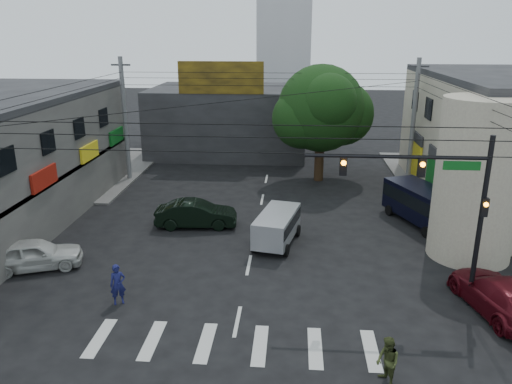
# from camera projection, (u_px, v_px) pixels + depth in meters

# --- Properties ---
(ground) EXTENTS (160.00, 160.00, 0.00)m
(ground) POSITION_uv_depth(u_px,v_px,m) (245.00, 285.00, 22.51)
(ground) COLOR black
(ground) RESTS_ON ground
(sidewalk_far_left) EXTENTS (16.00, 16.00, 0.15)m
(sidewalk_far_left) POSITION_uv_depth(u_px,v_px,m) (48.00, 170.00, 40.88)
(sidewalk_far_left) COLOR #514F4C
(sidewalk_far_left) RESTS_ON ground
(sidewalk_far_right) EXTENTS (16.00, 16.00, 0.15)m
(sidewalk_far_right) POSITION_uv_depth(u_px,v_px,m) (501.00, 179.00, 38.24)
(sidewalk_far_right) COLOR #514F4C
(sidewalk_far_right) RESTS_ON ground
(corner_column) EXTENTS (4.00, 4.00, 8.00)m
(corner_column) POSITION_uv_depth(u_px,v_px,m) (477.00, 180.00, 24.26)
(corner_column) COLOR gray
(corner_column) RESTS_ON ground
(building_far) EXTENTS (14.00, 10.00, 6.00)m
(building_far) POSITION_uv_depth(u_px,v_px,m) (229.00, 120.00, 46.54)
(building_far) COLOR #232326
(building_far) RESTS_ON ground
(billboard) EXTENTS (7.00, 0.30, 2.60)m
(billboard) POSITION_uv_depth(u_px,v_px,m) (221.00, 78.00, 40.57)
(billboard) COLOR olive
(billboard) RESTS_ON building_far
(street_tree) EXTENTS (6.40, 6.40, 8.70)m
(street_tree) POSITION_uv_depth(u_px,v_px,m) (321.00, 109.00, 36.66)
(street_tree) COLOR black
(street_tree) RESTS_ON ground
(traffic_gantry) EXTENTS (7.10, 0.35, 7.20)m
(traffic_gantry) POSITION_uv_depth(u_px,v_px,m) (440.00, 194.00, 19.49)
(traffic_gantry) COLOR black
(traffic_gantry) RESTS_ON ground
(utility_pole_far_left) EXTENTS (0.32, 0.32, 9.20)m
(utility_pole_far_left) POSITION_uv_depth(u_px,v_px,m) (125.00, 120.00, 37.04)
(utility_pole_far_left) COLOR #59595B
(utility_pole_far_left) RESTS_ON ground
(utility_pole_far_right) EXTENTS (0.32, 0.32, 9.20)m
(utility_pole_far_right) POSITION_uv_depth(u_px,v_px,m) (413.00, 124.00, 35.50)
(utility_pole_far_right) COLOR #59595B
(utility_pole_far_right) RESTS_ON ground
(dark_sedan) EXTENTS (2.45, 4.97, 1.55)m
(dark_sedan) POSITION_uv_depth(u_px,v_px,m) (196.00, 214.00, 29.01)
(dark_sedan) COLOR black
(dark_sedan) RESTS_ON ground
(white_compact) EXTENTS (4.57, 5.51, 1.49)m
(white_compact) POSITION_uv_depth(u_px,v_px,m) (34.00, 254.00, 23.83)
(white_compact) COLOR #BCBCB8
(white_compact) RESTS_ON ground
(maroon_sedan) EXTENTS (4.47, 6.27, 1.55)m
(maroon_sedan) POSITION_uv_depth(u_px,v_px,m) (500.00, 295.00, 20.08)
(maroon_sedan) COLOR #4C0A13
(maroon_sedan) RESTS_ON ground
(silver_minivan) EXTENTS (4.76, 3.39, 1.74)m
(silver_minivan) POSITION_uv_depth(u_px,v_px,m) (277.00, 229.00, 26.59)
(silver_minivan) COLOR #9C9DA3
(silver_minivan) RESTS_ON ground
(navy_van) EXTENTS (6.97, 5.98, 2.20)m
(navy_van) POSITION_uv_depth(u_px,v_px,m) (423.00, 206.00, 29.30)
(navy_van) COLOR black
(navy_van) RESTS_ON ground
(traffic_officer) EXTENTS (0.97, 0.92, 1.76)m
(traffic_officer) POSITION_uv_depth(u_px,v_px,m) (118.00, 284.00, 20.71)
(traffic_officer) COLOR #141748
(traffic_officer) RESTS_ON ground
(pedestrian_olive) EXTENTS (1.24, 1.17, 1.70)m
(pedestrian_olive) POSITION_uv_depth(u_px,v_px,m) (388.00, 362.00, 15.92)
(pedestrian_olive) COLOR #333C1B
(pedestrian_olive) RESTS_ON ground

